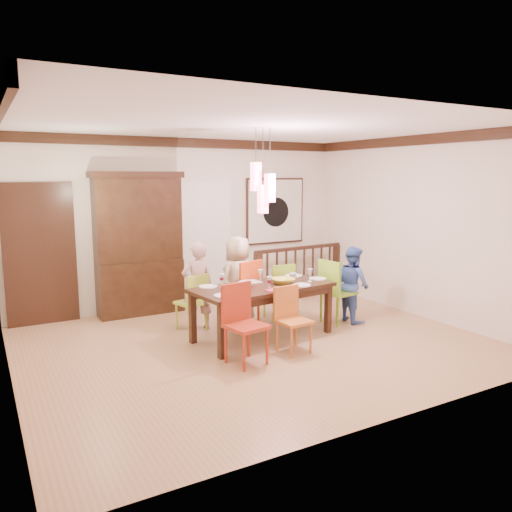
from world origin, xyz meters
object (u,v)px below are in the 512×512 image
dining_table (263,292)px  chair_far_left (191,298)px  chair_end_right (338,287)px  china_hutch (139,243)px  person_far_left (198,286)px  person_far_mid (238,280)px  person_end_right (353,284)px  balustrade (300,271)px

dining_table → chair_far_left: bearing=125.4°
chair_end_right → china_hutch: 3.29m
china_hutch → person_far_left: size_ratio=1.78×
dining_table → person_far_mid: 0.80m
china_hutch → person_far_left: bearing=-69.7°
chair_far_left → person_end_right: bearing=146.3°
person_end_right → china_hutch: bearing=58.4°
dining_table → balustrade: (1.83, 1.76, -0.16)m
person_far_left → balustrade: bearing=-154.9°
person_end_right → balustrade: bearing=-0.8°
chair_far_left → balustrade: 2.73m
person_end_right → person_far_left: bearing=76.5°
dining_table → person_end_right: size_ratio=1.74×
person_far_mid → chair_far_left: bearing=-18.7°
china_hutch → person_far_left: (0.48, -1.30, -0.51)m
dining_table → person_end_right: person_end_right is taller
chair_far_left → china_hutch: bearing=-88.2°
chair_end_right → balustrade: chair_end_right is taller
chair_end_right → person_end_right: person_end_right is taller
chair_end_right → balustrade: (0.44, 1.70, -0.07)m
person_far_mid → person_end_right: size_ratio=1.14×
china_hutch → dining_table: bearing=-61.9°
dining_table → china_hutch: size_ratio=0.89×
dining_table → balustrade: balustrade is taller
dining_table → china_hutch: 2.44m
balustrade → person_end_right: size_ratio=1.70×
person_far_left → person_far_mid: 0.67m
chair_far_left → dining_table: bearing=116.9°
chair_end_right → balustrade: bearing=-22.0°
dining_table → chair_far_left: chair_far_left is taller
china_hutch → person_end_right: size_ratio=1.97×
chair_far_left → china_hutch: china_hutch is taller
dining_table → person_end_right: (1.64, 0.02, -0.07)m
china_hutch → balustrade: (2.95, -0.35, -0.67)m
chair_far_left → chair_end_right: size_ratio=0.86×
chair_end_right → china_hutch: (-2.51, 2.05, 0.60)m
dining_table → chair_end_right: chair_end_right is taller
china_hutch → person_far_mid: 1.81m
chair_end_right → person_end_right: bearing=-106.1°
dining_table → person_far_left: size_ratio=1.58×
chair_end_right → person_far_left: size_ratio=0.76×
balustrade → person_far_mid: size_ratio=1.49×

